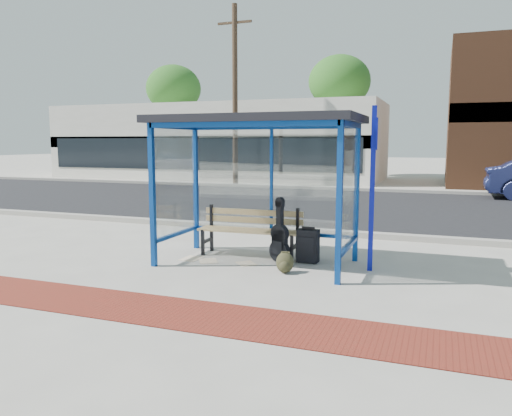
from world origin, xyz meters
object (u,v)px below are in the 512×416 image
at_px(guitar_bag, 280,240).
at_px(backpack, 285,263).
at_px(suitcase, 308,246).
at_px(bench, 251,228).

xyz_separation_m(guitar_bag, backpack, (0.29, -0.66, -0.22)).
bearing_deg(guitar_bag, suitcase, 36.69).
xyz_separation_m(bench, backpack, (0.92, -0.94, -0.33)).
height_order(guitar_bag, backpack, guitar_bag).
bearing_deg(guitar_bag, backpack, -45.25).
distance_m(guitar_bag, backpack, 0.75).
bearing_deg(backpack, suitcase, 66.54).
bearing_deg(backpack, bench, 122.48).
relative_size(guitar_bag, suitcase, 1.70).
bearing_deg(bench, guitar_bag, -26.43).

